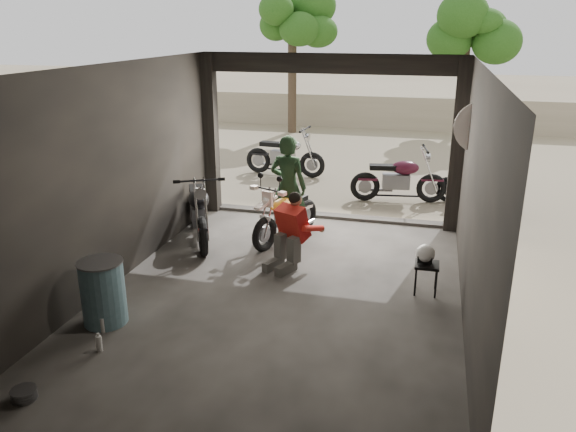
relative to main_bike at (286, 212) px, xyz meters
The scene contains 16 objects.
ground 2.21m from the main_bike, 76.97° to the right, with size 80.00×80.00×0.00m, color #7A6D56.
garage 1.77m from the main_bike, 72.60° to the right, with size 7.00×7.13×3.20m.
boundary_wall 11.92m from the main_bike, 87.68° to the left, with size 18.00×0.30×1.20m, color gray.
tree_left 11.25m from the main_bike, 103.59° to the left, with size 2.20×2.20×5.60m.
tree_right 12.72m from the main_bike, 74.59° to the left, with size 2.20×2.20×5.00m.
main_bike is the anchor object (origin of this frame).
left_bike 1.56m from the main_bike, 166.97° to the right, with size 0.78×1.90×1.28m, color black, non-canonical shape.
outside_bike_a 4.62m from the main_bike, 105.15° to the left, with size 0.76×1.85×1.25m, color black, non-canonical shape.
outside_bike_b 3.38m from the main_bike, 58.40° to the left, with size 0.74×1.80×1.22m, color #471123, non-canonical shape.
outside_bike_c 4.51m from the main_bike, 40.37° to the left, with size 0.65×1.59×1.07m, color black, non-canonical shape.
rider 0.46m from the main_bike, 95.86° to the left, with size 0.68×0.45×1.88m, color black.
mechanic 1.21m from the main_bike, 74.22° to the right, with size 0.60×0.82×1.18m, color red, non-canonical shape.
stool 2.92m from the main_bike, 31.73° to the right, with size 0.34×0.34×0.47m.
helmet 2.86m from the main_bike, 31.25° to the right, with size 0.28×0.29×0.26m, color white.
oil_drum 3.78m from the main_bike, 113.69° to the right, with size 0.56×0.56×0.87m, color slate.
sign_post 3.39m from the main_bike, ahead, with size 0.84×0.08×2.53m.
Camera 1 is at (1.92, -7.04, 3.70)m, focal length 35.00 mm.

